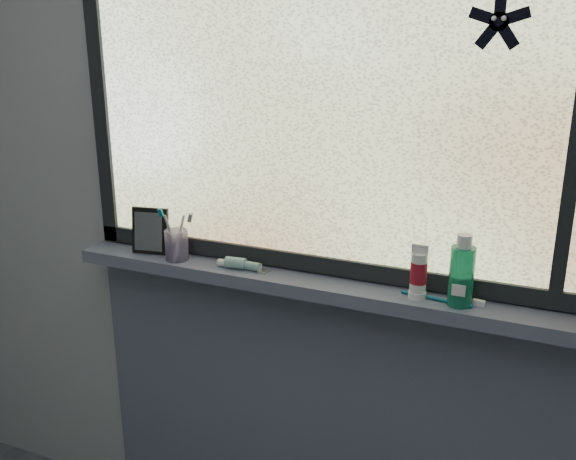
% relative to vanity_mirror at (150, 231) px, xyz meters
% --- Properties ---
extents(wall_back, '(3.00, 0.01, 2.50)m').
position_rel_vanity_mirror_xyz_m(wall_back, '(0.59, 0.07, 0.16)').
color(wall_back, '#9EA3A8').
rests_on(wall_back, ground).
extents(windowsill, '(1.62, 0.14, 0.04)m').
position_rel_vanity_mirror_xyz_m(windowsill, '(0.59, -0.00, -0.09)').
color(windowsill, '#52576E').
rests_on(windowsill, wall_back).
extents(sill_apron, '(1.62, 0.02, 0.98)m').
position_rel_vanity_mirror_xyz_m(sill_apron, '(0.59, 0.06, -0.60)').
color(sill_apron, '#52576E').
rests_on(sill_apron, floor).
extents(window_pane, '(1.50, 0.01, 1.00)m').
position_rel_vanity_mirror_xyz_m(window_pane, '(0.59, 0.05, 0.44)').
color(window_pane, silver).
rests_on(window_pane, wall_back).
extents(frame_bottom, '(1.60, 0.03, 0.05)m').
position_rel_vanity_mirror_xyz_m(frame_bottom, '(0.59, 0.05, -0.04)').
color(frame_bottom, black).
rests_on(frame_bottom, windowsill).
extents(frame_left, '(0.05, 0.03, 1.10)m').
position_rel_vanity_mirror_xyz_m(frame_left, '(-0.19, 0.05, 0.44)').
color(frame_left, black).
rests_on(frame_left, wall_back).
extents(starfish_sticker, '(0.15, 0.02, 0.15)m').
position_rel_vanity_mirror_xyz_m(starfish_sticker, '(0.99, 0.04, 0.63)').
color(starfish_sticker, black).
rests_on(starfish_sticker, window_pane).
extents(vanity_mirror, '(0.13, 0.08, 0.15)m').
position_rel_vanity_mirror_xyz_m(vanity_mirror, '(0.00, 0.00, 0.00)').
color(vanity_mirror, black).
rests_on(vanity_mirror, windowsill).
extents(toothpaste_tube, '(0.20, 0.05, 0.03)m').
position_rel_vanity_mirror_xyz_m(toothpaste_tube, '(0.33, -0.02, -0.06)').
color(toothpaste_tube, silver).
rests_on(toothpaste_tube, windowsill).
extents(toothbrush_cup, '(0.09, 0.09, 0.09)m').
position_rel_vanity_mirror_xyz_m(toothbrush_cup, '(0.11, -0.02, -0.03)').
color(toothbrush_cup, '#B4A1D6').
rests_on(toothbrush_cup, windowsill).
extents(toothbrush_lying, '(0.24, 0.05, 0.02)m').
position_rel_vanity_mirror_xyz_m(toothbrush_lying, '(0.90, -0.01, -0.07)').
color(toothbrush_lying, '#0C536D').
rests_on(toothbrush_lying, windowsill).
extents(mouthwash_bottle, '(0.07, 0.07, 0.16)m').
position_rel_vanity_mirror_xyz_m(mouthwash_bottle, '(0.96, -0.02, 0.02)').
color(mouthwash_bottle, '#1C9466').
rests_on(mouthwash_bottle, windowsill).
extents(cream_tube, '(0.04, 0.04, 0.11)m').
position_rel_vanity_mirror_xyz_m(cream_tube, '(0.85, -0.02, 0.01)').
color(cream_tube, silver).
rests_on(cream_tube, windowsill).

